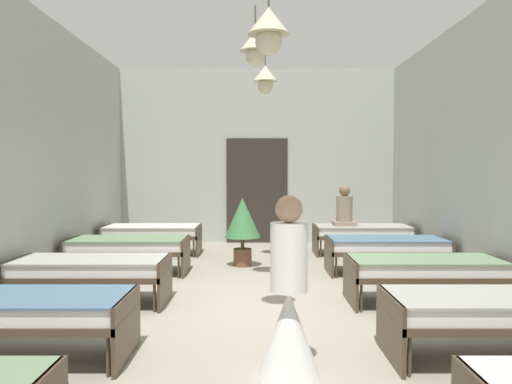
% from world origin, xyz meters
% --- Properties ---
extents(ground_plane, '(6.87, 11.05, 0.10)m').
position_xyz_m(ground_plane, '(0.00, 0.00, -0.05)').
color(ground_plane, '#9E9384').
extents(room_shell, '(6.67, 10.65, 3.98)m').
position_xyz_m(room_shell, '(0.00, 1.31, 2.00)').
color(room_shell, '#B2B7AD').
rests_on(room_shell, ground).
extents(bed_left_row_1, '(1.90, 0.84, 0.57)m').
position_xyz_m(bed_left_row_1, '(-2.09, -1.81, 0.44)').
color(bed_left_row_1, '#473828').
rests_on(bed_left_row_1, ground).
extents(bed_right_row_1, '(1.90, 0.84, 0.57)m').
position_xyz_m(bed_right_row_1, '(2.09, -1.81, 0.44)').
color(bed_right_row_1, '#473828').
rests_on(bed_right_row_1, ground).
extents(bed_left_row_2, '(1.90, 0.84, 0.57)m').
position_xyz_m(bed_left_row_2, '(-2.09, 0.00, 0.44)').
color(bed_left_row_2, '#473828').
rests_on(bed_left_row_2, ground).
extents(bed_right_row_2, '(1.90, 0.84, 0.57)m').
position_xyz_m(bed_right_row_2, '(2.09, 0.00, 0.44)').
color(bed_right_row_2, '#473828').
rests_on(bed_right_row_2, ground).
extents(bed_left_row_3, '(1.90, 0.84, 0.57)m').
position_xyz_m(bed_left_row_3, '(-2.09, 1.81, 0.44)').
color(bed_left_row_3, '#473828').
rests_on(bed_left_row_3, ground).
extents(bed_right_row_3, '(1.90, 0.84, 0.57)m').
position_xyz_m(bed_right_row_3, '(2.09, 1.81, 0.44)').
color(bed_right_row_3, '#473828').
rests_on(bed_right_row_3, ground).
extents(bed_left_row_4, '(1.90, 0.84, 0.57)m').
position_xyz_m(bed_left_row_4, '(-2.09, 3.62, 0.44)').
color(bed_left_row_4, '#473828').
rests_on(bed_left_row_4, ground).
extents(bed_right_row_4, '(1.90, 0.84, 0.57)m').
position_xyz_m(bed_right_row_4, '(2.09, 3.62, 0.44)').
color(bed_right_row_4, '#473828').
rests_on(bed_right_row_4, ground).
extents(nurse_near_aisle, '(0.52, 0.52, 1.49)m').
position_xyz_m(nurse_near_aisle, '(0.24, -2.16, 0.53)').
color(nurse_near_aisle, white).
rests_on(nurse_near_aisle, ground).
extents(patient_seated_primary, '(0.44, 0.44, 0.80)m').
position_xyz_m(patient_seated_primary, '(1.74, 3.66, 0.87)').
color(patient_seated_primary, gray).
rests_on(patient_seated_primary, bed_right_row_4).
extents(potted_plant, '(0.62, 0.62, 1.19)m').
position_xyz_m(potted_plant, '(-0.26, 2.43, 0.78)').
color(potted_plant, brown).
rests_on(potted_plant, ground).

